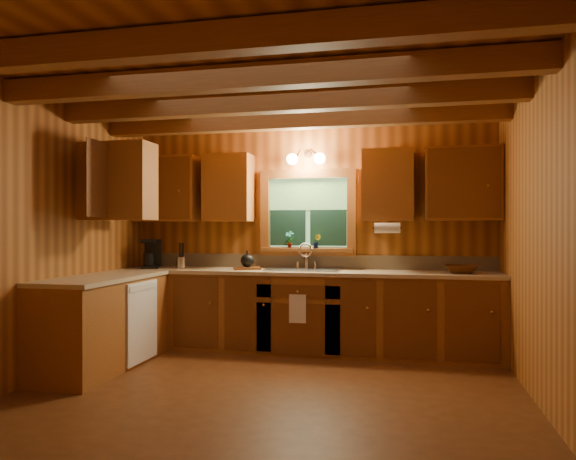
% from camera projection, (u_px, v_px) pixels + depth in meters
% --- Properties ---
extents(room, '(4.20, 4.20, 4.20)m').
position_uv_depth(room, '(267.00, 236.00, 4.34)').
color(room, '#5A3115').
rests_on(room, ground).
extents(ceiling_beams, '(4.20, 2.54, 0.18)m').
position_uv_depth(ceiling_beams, '(267.00, 91.00, 4.34)').
color(ceiling_beams, brown).
rests_on(ceiling_beams, room).
extents(base_cabinets, '(4.20, 2.22, 0.86)m').
position_uv_depth(base_cabinets, '(253.00, 315.00, 5.70)').
color(base_cabinets, brown).
rests_on(base_cabinets, ground).
extents(countertop, '(4.20, 2.24, 0.04)m').
position_uv_depth(countertop, '(254.00, 274.00, 5.70)').
color(countertop, tan).
rests_on(countertop, base_cabinets).
extents(backsplash, '(4.20, 0.02, 0.16)m').
position_uv_depth(backsplash, '(308.00, 262.00, 6.18)').
color(backsplash, tan).
rests_on(backsplash, room).
extents(dishwasher_panel, '(0.02, 0.60, 0.80)m').
position_uv_depth(dishwasher_panel, '(143.00, 322.00, 5.32)').
color(dishwasher_panel, white).
rests_on(dishwasher_panel, base_cabinets).
extents(upper_cabinets, '(4.19, 1.77, 0.78)m').
position_uv_depth(upper_cabinets, '(250.00, 185.00, 5.85)').
color(upper_cabinets, brown).
rests_on(upper_cabinets, room).
extents(window, '(1.12, 0.08, 1.00)m').
position_uv_depth(window, '(308.00, 214.00, 6.16)').
color(window, brown).
rests_on(window, room).
extents(window_sill, '(1.06, 0.14, 0.04)m').
position_uv_depth(window_sill, '(307.00, 250.00, 6.12)').
color(window_sill, brown).
rests_on(window_sill, room).
extents(wall_sconce, '(0.45, 0.21, 0.17)m').
position_uv_depth(wall_sconce, '(306.00, 158.00, 6.04)').
color(wall_sconce, black).
rests_on(wall_sconce, room).
extents(paper_towel_roll, '(0.27, 0.11, 0.11)m').
position_uv_depth(paper_towel_roll, '(387.00, 228.00, 5.63)').
color(paper_towel_roll, white).
rests_on(paper_towel_roll, upper_cabinets).
extents(dish_towel, '(0.18, 0.01, 0.30)m').
position_uv_depth(dish_towel, '(298.00, 309.00, 5.57)').
color(dish_towel, white).
rests_on(dish_towel, base_cabinets).
extents(sink, '(0.82, 0.48, 0.43)m').
position_uv_depth(sink, '(304.00, 274.00, 5.90)').
color(sink, silver).
rests_on(sink, countertop).
extents(coffee_maker, '(0.19, 0.24, 0.34)m').
position_uv_depth(coffee_maker, '(151.00, 254.00, 6.23)').
color(coffee_maker, black).
rests_on(coffee_maker, countertop).
extents(utensil_crock, '(0.11, 0.11, 0.30)m').
position_uv_depth(utensil_crock, '(181.00, 262.00, 6.19)').
color(utensil_crock, silver).
rests_on(utensil_crock, countertop).
extents(cutting_board, '(0.35, 0.31, 0.03)m').
position_uv_depth(cutting_board, '(247.00, 268.00, 6.01)').
color(cutting_board, '#5F3314').
rests_on(cutting_board, countertop).
extents(teakettle, '(0.15, 0.15, 0.19)m').
position_uv_depth(teakettle, '(247.00, 261.00, 6.01)').
color(teakettle, black).
rests_on(teakettle, cutting_board).
extents(wicker_basket, '(0.38, 0.38, 0.08)m').
position_uv_depth(wicker_basket, '(461.00, 269.00, 5.49)').
color(wicker_basket, '#48230C').
rests_on(wicker_basket, countertop).
extents(potted_plant_left, '(0.12, 0.09, 0.20)m').
position_uv_depth(potted_plant_left, '(289.00, 239.00, 6.15)').
color(potted_plant_left, '#5F3314').
rests_on(potted_plant_left, window_sill).
extents(potted_plant_right, '(0.10, 0.08, 0.16)m').
position_uv_depth(potted_plant_right, '(317.00, 241.00, 6.08)').
color(potted_plant_right, '#5F3314').
rests_on(potted_plant_right, window_sill).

